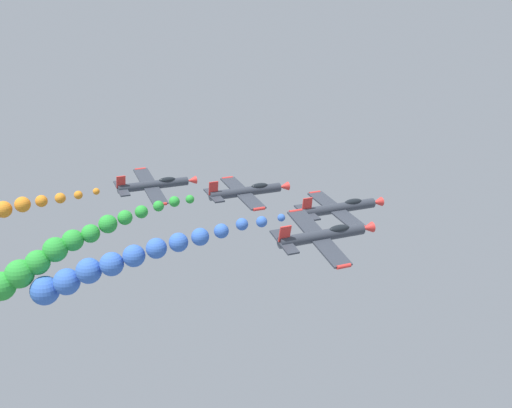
# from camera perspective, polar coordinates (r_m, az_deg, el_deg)

# --- Properties ---
(airplane_lead) EXTENTS (9.51, 10.35, 2.74)m
(airplane_lead) POSITION_cam_1_polar(r_m,az_deg,el_deg) (68.75, 7.73, -0.33)
(airplane_lead) COLOR #333842
(smoke_trail_lead) EXTENTS (10.46, 25.40, 9.24)m
(smoke_trail_lead) POSITION_cam_1_polar(r_m,az_deg,el_deg) (66.21, -13.55, -5.67)
(smoke_trail_lead) COLOR blue
(airplane_left_inner) EXTENTS (9.51, 10.35, 2.74)m
(airplane_left_inner) POSITION_cam_1_polar(r_m,az_deg,el_deg) (73.46, -0.84, 1.18)
(airplane_left_inner) COLOR #333842
(smoke_trail_left_inner) EXTENTS (3.46, 26.85, 11.60)m
(smoke_trail_left_inner) POSITION_cam_1_polar(r_m,az_deg,el_deg) (69.82, -20.63, -6.13)
(smoke_trail_left_inner) COLOR green
(airplane_right_inner) EXTENTS (9.30, 10.35, 3.28)m
(airplane_right_inner) POSITION_cam_1_polar(r_m,az_deg,el_deg) (58.63, 6.23, -2.85)
(airplane_right_inner) COLOR #333842
(airplane_left_outer) EXTENTS (9.34, 10.35, 3.20)m
(airplane_left_outer) POSITION_cam_1_polar(r_m,az_deg,el_deg) (79.28, -9.28, 1.77)
(airplane_left_outer) COLOR #333842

